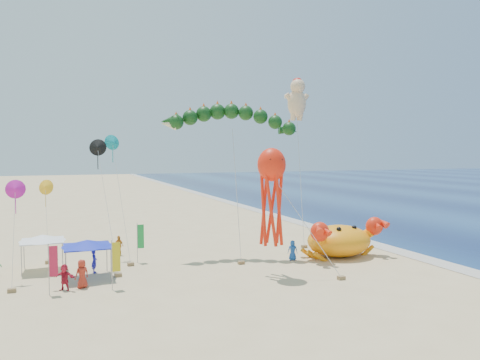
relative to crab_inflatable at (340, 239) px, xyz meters
name	(u,v)px	position (x,y,z in m)	size (l,w,h in m)	color
ground	(272,260)	(-5.96, 0.75, -1.45)	(320.00, 320.00, 0.00)	#D1B784
foam_strip	(392,249)	(6.04, 0.75, -1.44)	(320.00, 320.00, 0.00)	silver
crab_inflatable	(340,239)	(0.00, 0.00, 0.00)	(7.50, 5.28, 3.29)	orange
dragon_kite	(230,123)	(-8.36, 3.94, 9.84)	(11.58, 5.84, 12.55)	#0E3410
cherub_kite	(297,98)	(0.56, 8.74, 12.77)	(2.80, 5.54, 16.27)	beige
octopus_kite	(272,189)	(-7.94, -3.35, 4.75)	(5.27, 3.97, 9.11)	#FD260D
canopy_blue	(87,243)	(-20.24, 0.64, 0.99)	(3.43, 3.43, 2.71)	gray
canopy_white	(42,238)	(-23.21, 3.98, 0.99)	(3.26, 3.26, 2.71)	gray
feather_flags	(78,251)	(-20.89, 0.24, 0.56)	(10.86, 6.88, 3.20)	gray
beachgoers	(90,263)	(-20.01, 1.37, -0.58)	(23.28, 10.32, 1.86)	orange
small_kites	(71,176)	(-21.11, 5.20, 5.51)	(8.45, 10.98, 10.31)	black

